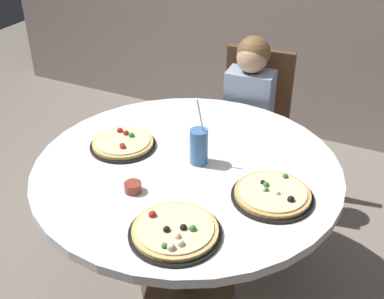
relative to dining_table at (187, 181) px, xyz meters
The scene contains 9 objects.
ground_plane 0.66m from the dining_table, ahead, with size 8.00×8.00×0.00m, color slate.
dining_table is the anchor object (origin of this frame).
chair_wooden 0.91m from the dining_table, 90.43° to the left, with size 0.43×0.43×0.95m.
diner_child 0.74m from the dining_table, 89.55° to the left, with size 0.28×0.42×1.08m.
pizza_veggie 0.42m from the dining_table, ahead, with size 0.33×0.33×0.05m.
pizza_cheese 0.35m from the dining_table, behind, with size 0.30×0.30×0.05m.
pizza_pepperoni 0.47m from the dining_table, 68.94° to the right, with size 0.34×0.34×0.05m.
soda_cup 0.18m from the dining_table, 47.33° to the left, with size 0.08×0.08×0.31m.
sauce_bowl 0.31m from the dining_table, 111.88° to the right, with size 0.07×0.07×0.04m, color brown.
Camera 1 is at (0.79, -1.57, 1.91)m, focal length 45.31 mm.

